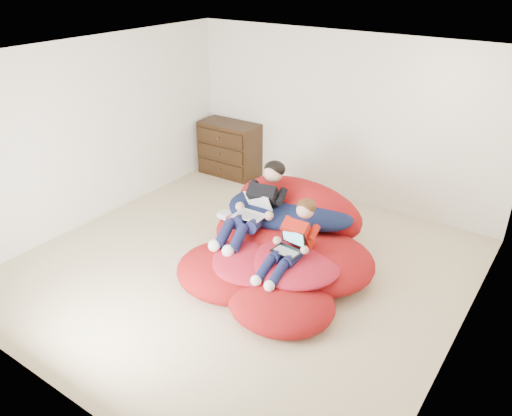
# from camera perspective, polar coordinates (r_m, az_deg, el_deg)

# --- Properties ---
(room_shell) EXTENTS (5.10, 5.10, 2.77)m
(room_shell) POSITION_cam_1_polar(r_m,az_deg,el_deg) (6.05, -1.58, -4.99)
(room_shell) COLOR #C5B58D
(room_shell) RESTS_ON ground
(dresser) EXTENTS (1.03, 0.58, 0.92)m
(dresser) POSITION_cam_1_polar(r_m,az_deg,el_deg) (8.58, -3.05, 6.75)
(dresser) COLOR black
(dresser) RESTS_ON ground
(beanbag_pile) EXTENTS (2.29, 2.47, 0.88)m
(beanbag_pile) POSITION_cam_1_polar(r_m,az_deg,el_deg) (6.12, 2.91, -4.06)
(beanbag_pile) COLOR #AB1315
(beanbag_pile) RESTS_ON ground
(cream_pillow) EXTENTS (0.47, 0.30, 0.30)m
(cream_pillow) POSITION_cam_1_polar(r_m,az_deg,el_deg) (6.82, 3.13, 2.68)
(cream_pillow) COLOR silver
(cream_pillow) RESTS_ON beanbag_pile
(older_boy) EXTENTS (0.45, 1.32, 0.78)m
(older_boy) POSITION_cam_1_polar(r_m,az_deg,el_deg) (6.15, 0.28, 0.71)
(older_boy) COLOR black
(older_boy) RESTS_ON beanbag_pile
(younger_boy) EXTENTS (0.32, 1.04, 0.68)m
(younger_boy) POSITION_cam_1_polar(r_m,az_deg,el_deg) (5.55, 4.28, -3.43)
(younger_boy) COLOR red
(younger_boy) RESTS_ON beanbag_pile
(laptop_white) EXTENTS (0.36, 0.38, 0.24)m
(laptop_white) POSITION_cam_1_polar(r_m,az_deg,el_deg) (6.10, -0.30, -0.13)
(laptop_white) COLOR silver
(laptop_white) RESTS_ON older_boy
(laptop_black) EXTENTS (0.33, 0.29, 0.23)m
(laptop_black) POSITION_cam_1_polar(r_m,az_deg,el_deg) (5.53, 3.87, -4.25)
(laptop_black) COLOR black
(laptop_black) RESTS_ON younger_boy
(power_adapter) EXTENTS (0.18, 0.18, 0.06)m
(power_adapter) POSITION_cam_1_polar(r_m,az_deg,el_deg) (6.46, -3.50, -0.77)
(power_adapter) COLOR silver
(power_adapter) RESTS_ON beanbag_pile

